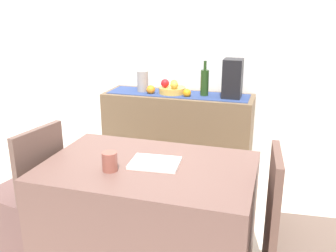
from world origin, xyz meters
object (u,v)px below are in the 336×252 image
fruit_bowl (172,90)px  dining_table (149,221)px  chair_near_window (28,214)px  coffee_maker (233,79)px  ceramic_vase (143,82)px  sideboard_console (178,138)px  coffee_cup (110,162)px  open_book (155,163)px  wine_bottle (205,82)px

fruit_bowl → dining_table: 1.45m
fruit_bowl → dining_table: (0.24, -1.33, -0.51)m
chair_near_window → fruit_bowl: bearing=64.7°
dining_table → coffee_maker: bearing=77.4°
fruit_bowl → ceramic_vase: 0.29m
sideboard_console → fruit_bowl: 0.46m
fruit_bowl → coffee_cup: (0.06, -1.46, -0.09)m
fruit_bowl → coffee_cup: bearing=-87.5°
coffee_maker → dining_table: coffee_maker is taller
sideboard_console → coffee_maker: bearing=0.0°
open_book → chair_near_window: bearing=176.7°
open_book → coffee_maker: bearing=74.1°
sideboard_console → dining_table: size_ratio=1.11×
fruit_bowl → chair_near_window: bearing=-115.3°
wine_bottle → coffee_cup: (-0.23, -1.46, -0.17)m
coffee_cup → wine_bottle: bearing=81.0°
sideboard_console → open_book: bearing=-80.5°
dining_table → fruit_bowl: bearing=100.2°
wine_bottle → coffee_maker: coffee_maker is taller
wine_bottle → coffee_maker: bearing=0.0°
dining_table → chair_near_window: 0.88m
dining_table → coffee_cup: coffee_cup is taller
open_book → fruit_bowl: bearing=97.2°
coffee_cup → open_book: bearing=35.5°
ceramic_vase → coffee_maker: bearing=0.0°
sideboard_console → wine_bottle: bearing=0.0°
dining_table → chair_near_window: size_ratio=1.35×
dining_table → chair_near_window: (-0.87, -0.00, -0.10)m
coffee_cup → chair_near_window: 0.88m
coffee_maker → open_book: 1.37m
dining_table → sideboard_console: bearing=97.9°
sideboard_console → coffee_cup: 1.51m
coffee_maker → chair_near_window: 1.92m
ceramic_vase → chair_near_window: 1.54m
dining_table → open_book: (0.03, 0.02, 0.38)m
ceramic_vase → open_book: ceramic_vase is taller
sideboard_console → wine_bottle: wine_bottle is taller
coffee_cup → dining_table: bearing=37.1°
fruit_bowl → dining_table: bearing=-79.8°
dining_table → coffee_cup: size_ratio=11.26×
fruit_bowl → chair_near_window: fruit_bowl is taller
sideboard_console → ceramic_vase: size_ratio=6.95×
coffee_maker → dining_table: size_ratio=0.28×
sideboard_console → coffee_maker: (0.48, 0.00, 0.59)m
open_book → ceramic_vase: bearing=108.4°
fruit_bowl → ceramic_vase: size_ratio=1.24×
coffee_maker → chair_near_window: (-1.17, -1.33, -0.75)m
sideboard_console → fruit_bowl: fruit_bowl is taller
coffee_maker → ceramic_vase: (-0.82, 0.00, -0.07)m
sideboard_console → open_book: sideboard_console is taller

